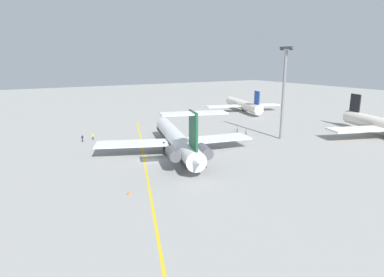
# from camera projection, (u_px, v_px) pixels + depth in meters

# --- Properties ---
(ground) EXTENTS (396.30, 396.30, 0.00)m
(ground) POSITION_uv_depth(u_px,v_px,m) (150.00, 160.00, 66.57)
(ground) COLOR gray
(main_jetliner) EXTENTS (38.73, 34.71, 11.48)m
(main_jetliner) POSITION_uv_depth(u_px,v_px,m) (177.00, 140.00, 70.36)
(main_jetliner) COLOR silver
(main_jetliner) RESTS_ON ground
(airliner_far_left) EXTENTS (30.20, 30.19, 9.14)m
(airliner_far_left) POSITION_uv_depth(u_px,v_px,m) (242.00, 104.00, 129.57)
(airliner_far_left) COLOR silver
(airliner_far_left) RESTS_ON ground
(ground_crew_near_nose) EXTENTS (0.45, 0.29, 1.83)m
(ground_crew_near_nose) POSITION_uv_depth(u_px,v_px,m) (246.00, 131.00, 88.49)
(ground_crew_near_nose) COLOR black
(ground_crew_near_nose) RESTS_ON ground
(ground_crew_near_tail) EXTENTS (0.29, 0.41, 1.79)m
(ground_crew_near_tail) POSITION_uv_depth(u_px,v_px,m) (93.00, 135.00, 83.29)
(ground_crew_near_tail) COLOR black
(ground_crew_near_tail) RESTS_ON ground
(ground_crew_portside) EXTENTS (0.29, 0.45, 1.79)m
(ground_crew_portside) POSITION_uv_depth(u_px,v_px,m) (82.00, 137.00, 81.23)
(ground_crew_portside) COLOR black
(ground_crew_portside) RESTS_ON ground
(ground_crew_starboard) EXTENTS (0.28, 0.44, 1.75)m
(ground_crew_starboard) POSITION_uv_depth(u_px,v_px,m) (237.00, 128.00, 92.40)
(ground_crew_starboard) COLOR black
(ground_crew_starboard) RESTS_ON ground
(safety_cone_nose) EXTENTS (0.40, 0.40, 0.55)m
(safety_cone_nose) POSITION_uv_depth(u_px,v_px,m) (128.00, 193.00, 49.51)
(safety_cone_nose) COLOR #EA590F
(safety_cone_nose) RESTS_ON ground
(taxiway_centreline) EXTENTS (78.48, 27.31, 0.01)m
(taxiway_centreline) POSITION_uv_depth(u_px,v_px,m) (144.00, 157.00, 68.39)
(taxiway_centreline) COLOR gold
(taxiway_centreline) RESTS_ON ground
(light_mast) EXTENTS (4.00, 0.70, 23.16)m
(light_mast) POSITION_uv_depth(u_px,v_px,m) (284.00, 89.00, 81.71)
(light_mast) COLOR slate
(light_mast) RESTS_ON ground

